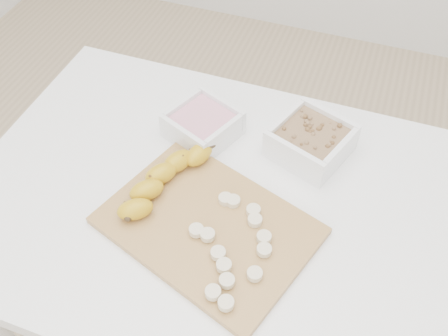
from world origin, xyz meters
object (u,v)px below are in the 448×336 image
(bowl_granola, at_px, (311,141))
(banana, at_px, (163,180))
(table, at_px, (219,227))
(cutting_board, at_px, (208,226))
(bowl_yogurt, at_px, (203,124))

(bowl_granola, relative_size, banana, 0.80)
(table, xyz_separation_m, cutting_board, (0.00, -0.07, 0.10))
(bowl_granola, xyz_separation_m, cutting_board, (-0.13, -0.25, -0.03))
(table, relative_size, banana, 4.34)
(table, relative_size, cutting_board, 2.71)
(bowl_granola, bearing_deg, banana, -140.41)
(bowl_granola, xyz_separation_m, banana, (-0.24, -0.20, 0.00))
(cutting_board, height_order, banana, banana)
(banana, bearing_deg, bowl_yogurt, 116.62)
(cutting_board, relative_size, banana, 1.60)
(bowl_granola, bearing_deg, cutting_board, -117.49)
(cutting_board, distance_m, banana, 0.13)
(bowl_yogurt, xyz_separation_m, banana, (-0.01, -0.17, 0.00))
(table, bearing_deg, bowl_granola, 53.31)
(banana, bearing_deg, cutting_board, 6.18)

